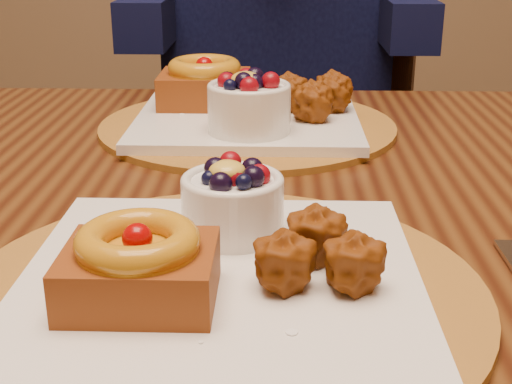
% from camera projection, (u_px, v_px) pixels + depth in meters
% --- Properties ---
extents(dining_table, '(1.60, 0.90, 0.76)m').
position_uv_depth(dining_table, '(239.00, 258.00, 0.74)').
color(dining_table, '#321409').
rests_on(dining_table, ground).
extents(place_setting_near, '(0.38, 0.38, 0.08)m').
position_uv_depth(place_setting_near, '(218.00, 268.00, 0.51)').
color(place_setting_near, brown).
rests_on(place_setting_near, dining_table).
extents(place_setting_far, '(0.38, 0.38, 0.09)m').
position_uv_depth(place_setting_far, '(245.00, 109.00, 0.91)').
color(place_setting_far, brown).
rests_on(place_setting_far, dining_table).
extents(chair_far, '(0.58, 0.58, 0.94)m').
position_uv_depth(chair_far, '(288.00, 164.00, 1.52)').
color(chair_far, black).
rests_on(chair_far, ground).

